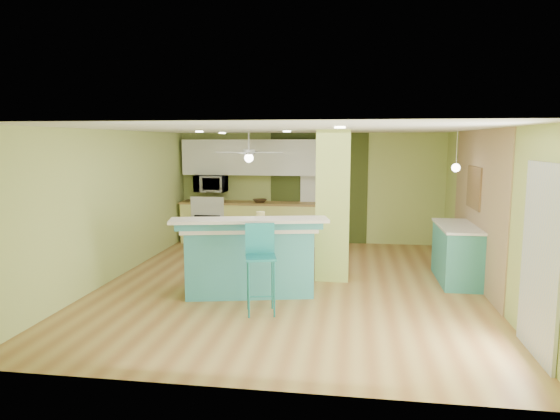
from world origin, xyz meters
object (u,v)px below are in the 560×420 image
object	(u,v)px
side_counter	(457,253)
canister	(261,217)
peninsula	(249,256)
bar_stool	(260,254)
fruit_bowl	(260,201)

from	to	relation	value
side_counter	canister	bearing A→B (deg)	-164.12
peninsula	side_counter	distance (m)	3.45
bar_stool	side_counter	size ratio (longest dim) A/B	0.82
peninsula	side_counter	world-z (taller)	peninsula
side_counter	bar_stool	bearing A→B (deg)	-146.73
side_counter	peninsula	bearing A→B (deg)	-162.05
bar_stool	canister	world-z (taller)	canister
canister	fruit_bowl	bearing A→B (deg)	100.92
peninsula	bar_stool	xyz separation A→B (m)	(0.34, -0.87, 0.25)
peninsula	canister	xyz separation A→B (m)	(0.15, 0.17, 0.58)
bar_stool	fruit_bowl	size ratio (longest dim) A/B	3.78
peninsula	fruit_bowl	size ratio (longest dim) A/B	7.31
side_counter	fruit_bowl	bearing A→B (deg)	146.20
bar_stool	side_counter	bearing A→B (deg)	19.40
peninsula	side_counter	xyz separation A→B (m)	(3.28, 1.06, -0.08)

